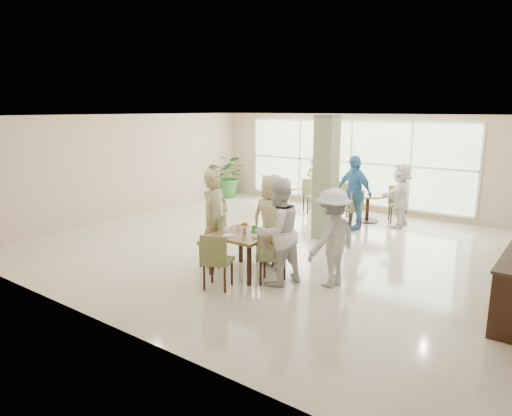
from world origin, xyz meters
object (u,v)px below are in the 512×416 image
Objects in this scene: round_table_right at (368,200)px; adult_a at (354,192)px; teen_far at (272,220)px; adult_standing at (315,183)px; teen_right at (278,232)px; adult_b at (401,195)px; potted_plant at (228,176)px; teen_standing at (332,238)px; round_table_left at (284,192)px; main_table at (245,238)px; teen_left at (215,219)px.

adult_a is at bearing -89.22° from round_table_right.
adult_standing is at bearing -80.16° from teen_far.
adult_b is (0.34, 5.08, -0.10)m from teen_right.
adult_a reaches higher than potted_plant.
teen_right reaches higher than teen_standing.
round_table_left is at bearing -84.97° from adult_b.
adult_a is at bearing -102.50° from teen_far.
round_table_left is 2.45m from round_table_right.
round_table_left is 4.62m from teen_far.
teen_right reaches higher than main_table.
teen_left reaches higher than teen_standing.
teen_right is 1.09× the size of teen_standing.
adult_b reaches higher than round_table_left.
adult_a is (0.22, 4.10, 0.26)m from main_table.
teen_right is 0.91m from teen_standing.
teen_left is at bearing -72.15° from round_table_left.
round_table_left is 3.34m from adult_b.
teen_right is (1.45, -0.05, -0.00)m from teen_left.
main_table is 5.06m from round_table_right.
teen_far is (-0.12, -4.30, 0.29)m from round_table_right.
teen_right is at bearing -58.22° from round_table_left.
teen_left is at bearing 34.63° from teen_far.
adult_a is at bearing 86.89° from main_table.
potted_plant is 0.89× the size of adult_b.
main_table is at bearing -47.82° from potted_plant.
round_table_right is 0.71× the size of adult_standing.
adult_standing is (-3.17, 5.08, -0.04)m from teen_standing.
adult_a is 2.32m from adult_standing.
teen_right is 6.04m from adult_standing.
potted_plant is at bearing 175.23° from round_table_right.
round_table_right is 5.15m from teen_left.
main_table is at bearing -75.24° from adult_a.
teen_standing is (0.78, 0.47, -0.08)m from teen_right.
teen_right is 5.09m from adult_b.
round_table_left is 0.57× the size of adult_a.
teen_far is at bearing 115.71° from adult_standing.
teen_left is at bearing -52.09° from potted_plant.
teen_standing is (1.33, -4.64, 0.26)m from round_table_right.
teen_right is at bearing 119.07° from adult_standing.
adult_standing is at bearing -140.09° from teen_right.
teen_left is (1.53, -4.76, 0.35)m from round_table_left.
teen_standing is 4.63m from adult_b.
round_table_left is at bearing 57.53° from adult_standing.
round_table_left and round_table_right have the same top height.
adult_standing is at bearing 7.30° from teen_left.
teen_left is at bearing -178.93° from main_table.
teen_right is (0.67, -0.82, 0.04)m from teen_far.
main_table is at bearing -64.81° from teen_standing.
round_table_right is 0.64× the size of teen_far.
teen_right is at bearing -48.53° from teen_standing.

